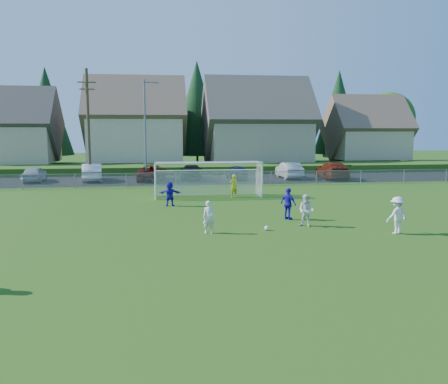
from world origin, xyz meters
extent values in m
plane|color=#193D0C|center=(0.00, 0.00, 0.00)|extent=(160.00, 160.00, 0.00)
plane|color=black|center=(0.00, 27.50, 0.01)|extent=(60.00, 60.00, 0.00)
cube|color=#1E420F|center=(0.00, 35.00, 0.40)|extent=(70.00, 6.00, 0.80)
sphere|color=white|center=(1.55, 4.57, 0.11)|extent=(0.22, 0.22, 0.22)
imported|color=silver|center=(-1.21, 4.37, 0.75)|extent=(0.55, 0.36, 1.50)
imported|color=silver|center=(3.65, 5.16, 0.79)|extent=(0.98, 0.95, 1.58)
imported|color=silver|center=(7.27, 3.10, 0.85)|extent=(1.22, 0.89, 1.70)
imported|color=#1E12AE|center=(3.29, 7.06, 0.84)|extent=(0.89, 1.04, 1.67)
imported|color=#1E12AE|center=(-2.76, 12.35, 0.76)|extent=(1.45, 0.62, 1.51)
imported|color=#C8C917|center=(1.75, 15.50, 0.80)|extent=(0.69, 0.58, 1.60)
imported|color=#ABADB3|center=(-14.44, 27.54, 0.70)|extent=(1.76, 4.17, 1.41)
imported|color=white|center=(-9.39, 27.61, 0.79)|extent=(2.19, 4.94, 1.58)
imported|color=#520B09|center=(-3.98, 27.21, 0.72)|extent=(2.79, 5.37, 1.45)
imported|color=black|center=(-0.30, 27.50, 0.70)|extent=(2.57, 5.04, 1.40)
imported|color=#141B48|center=(3.93, 26.96, 0.68)|extent=(1.62, 4.01, 1.36)
imported|color=#B4B4B4|center=(9.07, 27.28, 0.76)|extent=(1.64, 4.63, 1.52)
imported|color=#651C0B|center=(13.04, 26.32, 0.81)|extent=(2.79, 5.75, 1.61)
cylinder|color=white|center=(-3.65, 15.00, 1.22)|extent=(0.12, 0.12, 2.44)
cylinder|color=white|center=(3.65, 15.00, 1.22)|extent=(0.12, 0.12, 2.44)
cylinder|color=white|center=(0.00, 15.00, 2.44)|extent=(7.30, 0.12, 0.12)
cylinder|color=white|center=(-3.65, 16.80, 0.90)|extent=(0.08, 0.08, 1.80)
cylinder|color=white|center=(3.65, 16.80, 0.90)|extent=(0.08, 0.08, 1.80)
cylinder|color=white|center=(0.00, 16.80, 1.80)|extent=(7.30, 0.08, 0.08)
cube|color=silver|center=(0.00, 16.80, 0.90)|extent=(7.30, 0.02, 1.80)
cube|color=silver|center=(-3.65, 15.90, 1.22)|extent=(0.02, 1.80, 2.44)
cube|color=silver|center=(3.65, 15.90, 1.22)|extent=(0.02, 1.80, 2.44)
cube|color=silver|center=(0.00, 15.90, 2.44)|extent=(7.30, 1.80, 0.02)
cube|color=gray|center=(0.00, 22.00, 1.18)|extent=(52.00, 0.03, 0.03)
cube|color=gray|center=(0.00, 22.00, 0.60)|extent=(52.00, 0.02, 1.14)
cylinder|color=gray|center=(0.00, 22.00, 0.60)|extent=(0.06, 0.06, 1.20)
cylinder|color=slate|center=(-4.50, 26.00, 4.50)|extent=(0.18, 0.18, 9.00)
cylinder|color=slate|center=(-4.00, 26.00, 8.80)|extent=(1.20, 0.12, 0.12)
cube|color=slate|center=(-3.40, 26.00, 8.75)|extent=(0.36, 0.18, 0.12)
cylinder|color=#473321|center=(-9.50, 27.00, 5.00)|extent=(0.26, 0.26, 10.00)
cube|color=#473321|center=(-9.50, 27.00, 8.80)|extent=(1.60, 0.10, 0.10)
cube|color=#473321|center=(-9.50, 27.00, 8.20)|extent=(1.30, 0.10, 0.10)
cube|color=tan|center=(-20.00, 42.00, 3.05)|extent=(9.00, 8.00, 4.50)
pyramid|color=#423D38|center=(-20.00, 42.00, 9.71)|extent=(9.90, 8.80, 4.41)
cube|color=#C6B58E|center=(-6.00, 43.00, 3.55)|extent=(11.00, 9.00, 5.50)
pyramid|color=brown|center=(-6.00, 43.00, 11.26)|extent=(12.10, 9.90, 4.96)
cube|color=tan|center=(9.00, 42.00, 3.30)|extent=(12.00, 10.00, 5.00)
pyramid|color=#4C473F|center=(9.00, 42.00, 11.32)|extent=(13.20, 11.00, 5.52)
cube|color=tan|center=(24.00, 43.00, 2.80)|extent=(9.00, 8.00, 4.00)
pyramid|color=brown|center=(24.00, 43.00, 9.21)|extent=(9.90, 8.80, 4.41)
cylinder|color=#382616|center=(-18.00, 50.00, 0.60)|extent=(0.30, 0.30, 1.20)
cone|color=#143819|center=(-18.00, 50.00, 7.05)|extent=(6.76, 6.76, 11.70)
cylinder|color=#382616|center=(-8.00, 51.00, 0.60)|extent=(0.30, 0.30, 1.20)
cone|color=#143819|center=(-8.00, 51.00, 6.60)|extent=(6.24, 6.24, 10.80)
cylinder|color=#382616|center=(2.00, 48.00, 0.60)|extent=(0.30, 0.30, 1.20)
cone|color=#143819|center=(2.00, 48.00, 7.50)|extent=(7.28, 7.28, 12.60)
cylinder|color=#382616|center=(12.00, 50.00, 1.98)|extent=(0.36, 0.36, 3.96)
sphere|color=#2B5B19|center=(12.00, 50.00, 6.82)|extent=(8.36, 8.36, 8.36)
cylinder|color=#382616|center=(22.00, 48.00, 0.60)|extent=(0.30, 0.30, 1.20)
cone|color=#143819|center=(22.00, 48.00, 7.05)|extent=(6.76, 6.76, 11.70)
cylinder|color=#382616|center=(30.00, 49.00, 1.80)|extent=(0.36, 0.36, 3.60)
sphere|color=#2B5B19|center=(30.00, 49.00, 6.20)|extent=(7.60, 7.60, 7.60)
camera|label=1|loc=(-3.52, -16.80, 4.77)|focal=38.00mm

